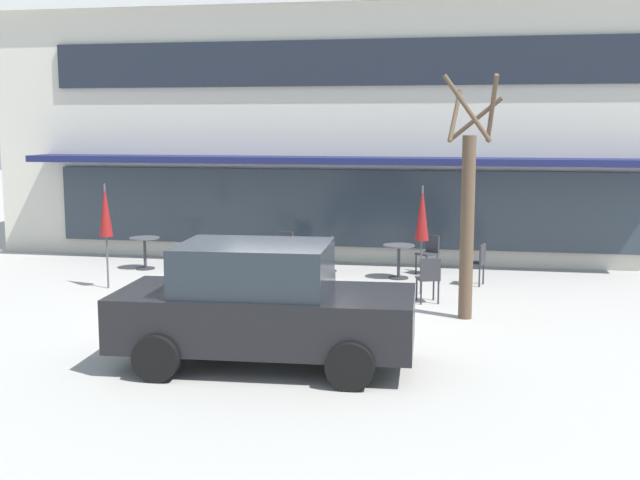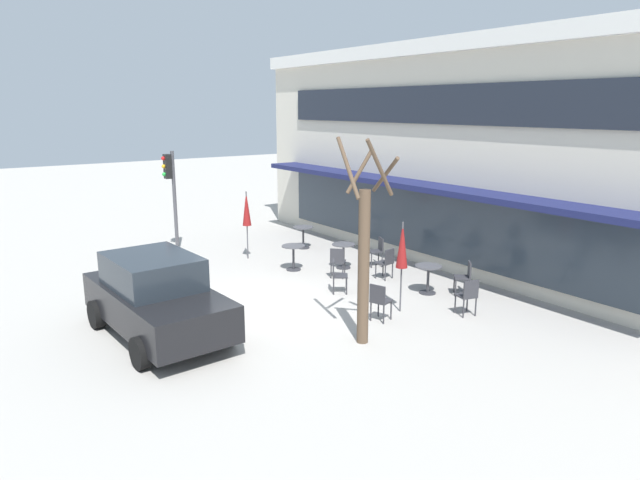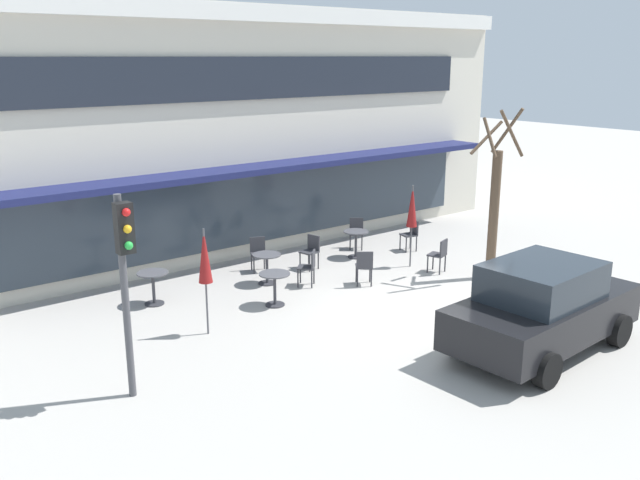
{
  "view_description": "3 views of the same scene",
  "coord_description": "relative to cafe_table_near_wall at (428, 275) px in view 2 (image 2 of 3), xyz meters",
  "views": [
    {
      "loc": [
        3.18,
        -13.51,
        3.44
      ],
      "look_at": [
        0.08,
        2.94,
        0.99
      ],
      "focal_mm": 45.0,
      "sensor_mm": 36.0,
      "label": 1
    },
    {
      "loc": [
        11.74,
        -6.56,
        4.82
      ],
      "look_at": [
        -0.66,
        2.22,
        1.26
      ],
      "focal_mm": 32.0,
      "sensor_mm": 36.0,
      "label": 2
    },
    {
      "loc": [
        -10.37,
        -9.51,
        5.44
      ],
      "look_at": [
        -0.32,
        3.19,
        1.02
      ],
      "focal_mm": 38.0,
      "sensor_mm": 36.0,
      "label": 3
    }
  ],
  "objects": [
    {
      "name": "cafe_chair_2",
      "position": [
        -1.6,
        -0.03,
        0.01
      ],
      "size": [
        0.47,
        0.47,
        0.89
      ],
      "color": "#333338",
      "rests_on": "ground"
    },
    {
      "name": "cafe_chair_3",
      "position": [
        0.79,
        -2.38,
        0.01
      ],
      "size": [
        0.51,
        0.51,
        0.89
      ],
      "color": "#333338",
      "rests_on": "ground"
    },
    {
      "name": "cafe_table_by_tree",
      "position": [
        -6.02,
        0.06,
        0.0
      ],
      "size": [
        0.7,
        0.7,
        0.76
      ],
      "color": "#333338",
      "rests_on": "ground"
    },
    {
      "name": "cafe_table_near_wall",
      "position": [
        0.0,
        0.0,
        0.0
      ],
      "size": [
        0.7,
        0.7,
        0.76
      ],
      "color": "#333338",
      "rests_on": "ground"
    },
    {
      "name": "street_tree",
      "position": [
        1.5,
        -3.45,
        1.38
      ],
      "size": [
        1.05,
        1.06,
        4.25
      ],
      "color": "brown",
      "rests_on": "ground"
    },
    {
      "name": "cafe_chair_0",
      "position": [
        -1.42,
        -1.93,
        0.01
      ],
      "size": [
        0.56,
        0.56,
        0.89
      ],
      "color": "#333338",
      "rests_on": "ground"
    },
    {
      "name": "ground_plane",
      "position": [
        -1.65,
        -4.07,
        -0.52
      ],
      "size": [
        80.0,
        80.0,
        0.0
      ],
      "primitive_type": "plane",
      "color": "#ADA8A0"
    },
    {
      "name": "patio_umbrella_cream_folded",
      "position": [
        0.59,
        -1.53,
        1.11
      ],
      "size": [
        0.28,
        0.28,
        2.2
      ],
      "color": "#4C4C51",
      "rests_on": "ground"
    },
    {
      "name": "building_facade",
      "position": [
        -1.65,
        5.89,
        2.87
      ],
      "size": [
        18.34,
        9.1,
        6.77
      ],
      "color": "beige",
      "rests_on": "ground"
    },
    {
      "name": "cafe_table_streetside",
      "position": [
        -3.21,
        -0.34,
        0.0
      ],
      "size": [
        0.7,
        0.7,
        0.76
      ],
      "color": "#333338",
      "rests_on": "ground"
    },
    {
      "name": "cafe_table_mid_patio",
      "position": [
        -3.91,
        -1.7,
        0.0
      ],
      "size": [
        0.7,
        0.7,
        0.76
      ],
      "color": "#333338",
      "rests_on": "ground"
    },
    {
      "name": "patio_umbrella_green_folded",
      "position": [
        -5.9,
        -2.19,
        1.11
      ],
      "size": [
        0.28,
        0.28,
        2.2
      ],
      "color": "#4C4C51",
      "rests_on": "ground"
    },
    {
      "name": "cafe_chair_5",
      "position": [
        -2.49,
        -1.11,
        0.01
      ],
      "size": [
        0.57,
        0.57,
        0.89
      ],
      "color": "#333338",
      "rests_on": "ground"
    },
    {
      "name": "cafe_chair_1",
      "position": [
        1.71,
        -0.44,
        0.01
      ],
      "size": [
        0.49,
        0.49,
        0.89
      ],
      "color": "#333338",
      "rests_on": "ground"
    },
    {
      "name": "traffic_light_pole",
      "position": [
        -8.16,
        -3.79,
        1.78
      ],
      "size": [
        0.26,
        0.44,
        3.4
      ],
      "color": "#47474C",
      "rests_on": "ground"
    },
    {
      "name": "cafe_chair_6",
      "position": [
        0.63,
        0.71,
        0.01
      ],
      "size": [
        0.56,
        0.56,
        0.89
      ],
      "color": "#333338",
      "rests_on": "ground"
    },
    {
      "name": "parked_sedan",
      "position": [
        -1.33,
        -6.82,
        0.36
      ],
      "size": [
        4.29,
        2.18,
        1.76
      ],
      "color": "black",
      "rests_on": "ground"
    },
    {
      "name": "cafe_chair_4",
      "position": [
        -2.79,
        0.67,
        0.01
      ],
      "size": [
        0.52,
        0.52,
        0.89
      ],
      "color": "#333338",
      "rests_on": "ground"
    }
  ]
}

